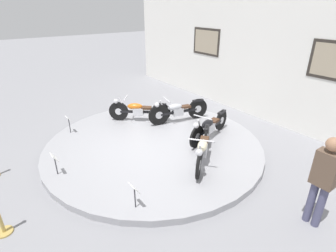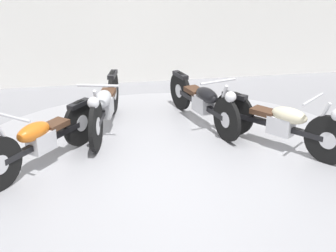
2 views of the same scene
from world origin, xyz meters
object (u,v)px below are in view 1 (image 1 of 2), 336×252
object	(u,v)px
motorcycle_orange	(138,110)
info_placard_front_left	(69,121)
motorcycle_cream	(203,148)
info_placard_front_right	(135,191)
visitor_standing	(323,178)
info_placard_front_centre	(55,160)
motorcycle_silver	(178,110)
motorcycle_black	(209,126)

from	to	relation	value
motorcycle_orange	info_placard_front_left	world-z (taller)	motorcycle_orange
motorcycle_cream	info_placard_front_right	size ratio (longest dim) A/B	3.01
motorcycle_orange	visitor_standing	size ratio (longest dim) A/B	0.91
motorcycle_cream	info_placard_front_right	bearing A→B (deg)	-78.28
visitor_standing	info_placard_front_left	bearing A→B (deg)	-157.53
info_placard_front_centre	visitor_standing	distance (m)	5.18
info_placard_front_right	visitor_standing	world-z (taller)	visitor_standing
motorcycle_cream	info_placard_front_left	size ratio (longest dim) A/B	3.01
motorcycle_silver	info_placard_front_right	distance (m)	4.00
motorcycle_orange	motorcycle_black	world-z (taller)	motorcycle_orange
info_placard_front_left	visitor_standing	xyz separation A→B (m)	(5.88, 2.43, 0.45)
info_placard_front_centre	info_placard_front_left	bearing A→B (deg)	155.38
motorcycle_orange	info_placard_front_centre	distance (m)	3.29
motorcycle_black	info_placard_front_left	bearing A→B (deg)	-131.10
motorcycle_cream	info_placard_front_centre	bearing A→B (deg)	-117.10
motorcycle_silver	info_placard_front_right	xyz separation A→B (m)	(2.63, -3.02, -0.03)
motorcycle_orange	motorcycle_cream	distance (m)	3.00
motorcycle_black	info_placard_front_left	xyz separation A→B (m)	(-2.63, -3.01, -0.00)
motorcycle_black	motorcycle_cream	world-z (taller)	motorcycle_cream
info_placard_front_right	motorcycle_cream	bearing A→B (deg)	101.72
motorcycle_cream	info_placard_front_centre	xyz separation A→B (m)	(-1.50, -2.93, -0.01)
motorcycle_silver	visitor_standing	xyz separation A→B (m)	(4.66, -0.59, 0.42)
motorcycle_orange	motorcycle_cream	world-z (taller)	motorcycle_orange
motorcycle_orange	visitor_standing	world-z (taller)	visitor_standing
motorcycle_black	visitor_standing	xyz separation A→B (m)	(3.25, -0.58, 0.45)
motorcycle_silver	info_placard_front_centre	xyz separation A→B (m)	(0.70, -3.90, -0.03)
motorcycle_cream	visitor_standing	xyz separation A→B (m)	(2.45, 0.38, 0.44)
motorcycle_cream	visitor_standing	bearing A→B (deg)	8.87
motorcycle_black	info_placard_front_right	world-z (taller)	motorcycle_black
motorcycle_silver	info_placard_front_centre	size ratio (longest dim) A/B	3.86
motorcycle_black	visitor_standing	size ratio (longest dim) A/B	1.11
motorcycle_silver	motorcycle_black	distance (m)	1.41
motorcycle_silver	motorcycle_orange	bearing A→B (deg)	-129.34
info_placard_front_left	motorcycle_cream	bearing A→B (deg)	30.89
motorcycle_cream	info_placard_front_centre	size ratio (longest dim) A/B	3.01
motorcycle_orange	motorcycle_silver	xyz separation A→B (m)	(0.80, 0.97, 0.02)
motorcycle_orange	visitor_standing	distance (m)	5.48
motorcycle_black	info_placard_front_left	world-z (taller)	motorcycle_black
info_placard_front_left	info_placard_front_right	world-z (taller)	same
motorcycle_silver	motorcycle_black	world-z (taller)	motorcycle_silver
info_placard_front_centre	info_placard_front_right	bearing A→B (deg)	24.62
visitor_standing	motorcycle_cream	bearing A→B (deg)	-171.13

